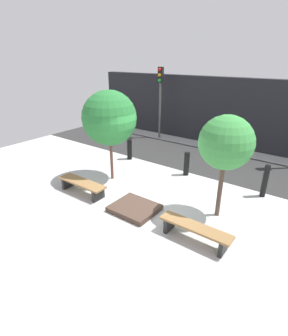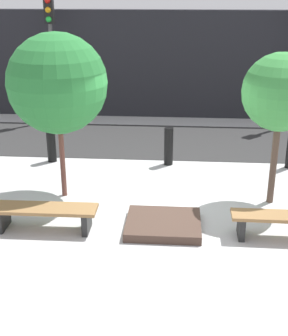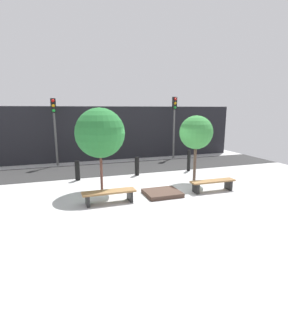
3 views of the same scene
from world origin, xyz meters
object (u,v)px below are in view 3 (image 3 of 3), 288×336
at_px(bollard_left, 137,166).
at_px(bollard_center, 189,161).
at_px(tree_behind_right_bench, 196,133).
at_px(bollard_far_left, 77,171).
at_px(traffic_light_west, 54,120).
at_px(planter_bed, 162,193).
at_px(traffic_light_mid_west, 174,117).
at_px(tree_behind_left_bench, 100,133).
at_px(bench_left, 109,194).
at_px(bench_right, 213,183).

bearing_deg(bollard_left, bollard_center, 0.00).
xyz_separation_m(tree_behind_right_bench, bollard_far_left, (-4.89, 1.94, -1.73)).
bearing_deg(traffic_light_west, planter_bed, -61.79).
xyz_separation_m(tree_behind_right_bench, traffic_light_mid_west, (1.58, 5.54, 0.51)).
relative_size(bollard_far_left, bollard_center, 0.82).
distance_m(bollard_far_left, bollard_left, 2.83).
xyz_separation_m(planter_bed, bollard_center, (2.83, 3.19, 0.47)).
height_order(bollard_left, bollard_center, bollard_center).
relative_size(tree_behind_left_bench, tree_behind_right_bench, 1.11).
bearing_deg(bollard_left, tree_behind_right_bench, -43.26).
bearing_deg(planter_bed, bollard_center, 48.44).
distance_m(tree_behind_right_bench, bollard_far_left, 5.54).
height_order(bench_left, bollard_left, bollard_left).
xyz_separation_m(tree_behind_left_bench, traffic_light_mid_west, (5.70, 5.54, 0.41)).
bearing_deg(planter_bed, traffic_light_mid_west, 61.79).
bearing_deg(tree_behind_right_bench, bench_right, -90.00).
distance_m(tree_behind_left_bench, bollard_far_left, 2.78).
relative_size(bench_right, bollard_left, 2.03).
distance_m(planter_bed, traffic_light_west, 8.10).
xyz_separation_m(bollard_far_left, bollard_left, (2.83, 0.00, 0.00)).
bearing_deg(bollard_center, tree_behind_right_bench, -111.50).
relative_size(bench_right, traffic_light_west, 0.49).
bearing_deg(bollard_left, tree_behind_left_bench, -136.74).
xyz_separation_m(bench_right, bollard_far_left, (-4.89, 3.39, 0.13)).
bearing_deg(planter_bed, traffic_light_west, 118.21).
distance_m(bench_left, traffic_light_west, 7.52).
height_order(bench_left, traffic_light_mid_west, traffic_light_mid_west).
bearing_deg(traffic_light_mid_west, tree_behind_left_bench, -135.83).
distance_m(bollard_far_left, traffic_light_west, 4.26).
relative_size(tree_behind_left_bench, traffic_light_mid_west, 0.83).
bearing_deg(tree_behind_right_bench, bench_left, -160.66).
bearing_deg(bollard_far_left, tree_behind_right_bench, -21.65).
height_order(bench_right, bollard_center, bollard_center).
bearing_deg(bollard_center, traffic_light_mid_west, 77.25).
xyz_separation_m(bench_left, bollard_far_left, (-0.76, 3.39, 0.14)).
bearing_deg(bollard_far_left, bollard_center, 0.00).
bearing_deg(bollard_far_left, traffic_light_west, 102.75).
distance_m(bench_right, bollard_center, 3.48).
xyz_separation_m(bench_left, bollard_left, (2.06, 3.39, 0.14)).
distance_m(bench_right, traffic_light_mid_west, 7.55).
relative_size(bench_left, bollard_center, 1.68).
relative_size(bench_right, bollard_center, 1.68).
distance_m(planter_bed, bollard_left, 3.21).
bearing_deg(bench_right, bench_left, -179.52).
xyz_separation_m(bollard_center, traffic_light_west, (-6.47, 3.60, 2.03)).
distance_m(planter_bed, bollard_far_left, 4.28).
bearing_deg(bollard_left, traffic_light_mid_west, 44.68).
bearing_deg(traffic_light_west, bollard_far_left, -77.25).
height_order(bollard_center, traffic_light_west, traffic_light_west).
height_order(bollard_far_left, bollard_center, bollard_center).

